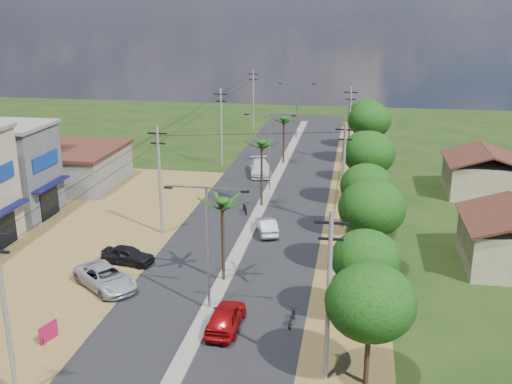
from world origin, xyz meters
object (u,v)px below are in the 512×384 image
car_white_far (260,168)px  moto_rider_east (292,317)px  car_parked_silver (105,278)px  car_parked_dark (128,255)px  roadside_sign (48,332)px  car_silver_mid (267,226)px  car_red_near (226,318)px

car_white_far → moto_rider_east: (7.18, -31.78, -0.33)m
car_parked_silver → car_parked_dark: size_ratio=1.34×
car_white_far → roadside_sign: size_ratio=4.18×
car_parked_dark → car_white_far: bearing=-3.7°
car_white_far → car_parked_silver: bearing=-114.1°
roadside_sign → car_parked_silver: bearing=102.0°
car_parked_dark → roadside_sign: car_parked_dark is taller
car_white_far → car_silver_mid: bearing=-92.2°
car_red_near → roadside_sign: car_red_near is taller
car_parked_dark → moto_rider_east: bearing=-108.7°
car_parked_silver → car_white_far: bearing=26.8°
car_parked_dark → roadside_sign: 10.72m
car_white_far → car_parked_silver: size_ratio=1.04×
car_parked_dark → moto_rider_east: 14.31m
car_parked_dark → roadside_sign: bearing=-174.0°
car_red_near → car_silver_mid: car_red_near is taller
car_red_near → moto_rider_east: bearing=-161.2°
car_silver_mid → car_white_far: 17.89m
car_red_near → car_silver_mid: (0.00, 15.41, -0.09)m
car_parked_silver → moto_rider_east: car_parked_silver is taller
car_white_far → car_parked_dark: car_white_far is taller
car_red_near → roadside_sign: size_ratio=3.37×
car_silver_mid → moto_rider_east: car_silver_mid is taller
car_white_far → roadside_sign: bearing=-112.9°
moto_rider_east → roadside_sign: roadside_sign is taller
car_white_far → moto_rider_east: size_ratio=3.12×
car_red_near → roadside_sign: bearing=18.3°
car_silver_mid → car_white_far: bearing=-96.9°
car_silver_mid → car_white_far: size_ratio=0.73×
car_red_near → moto_rider_east: (3.70, 1.17, -0.29)m
car_red_near → car_parked_dark: (-9.00, 7.76, -0.08)m
car_silver_mid → car_parked_silver: 14.70m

